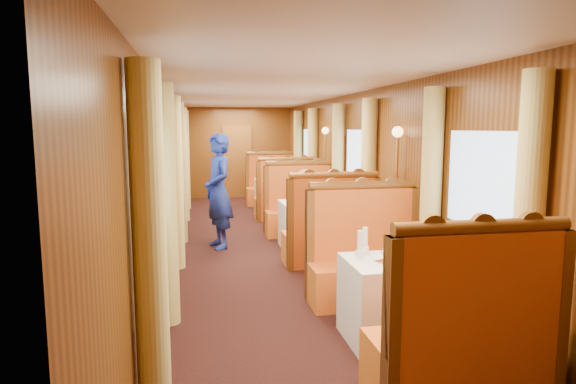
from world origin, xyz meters
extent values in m
cube|color=brown|center=(0.00, 5.97, 1.00)|extent=(0.80, 0.04, 2.00)
cube|color=white|center=(0.75, -3.50, 0.38)|extent=(1.05, 0.72, 0.75)
cube|color=#BC3614|center=(0.75, -4.45, 0.23)|extent=(1.30, 0.55, 0.45)
cube|color=#BC3614|center=(0.75, -4.67, 0.85)|extent=(1.30, 0.12, 0.80)
cylinder|color=brown|center=(0.75, -4.67, 1.29)|extent=(1.23, 0.10, 0.10)
cube|color=#BC3614|center=(0.75, -2.55, 0.23)|extent=(1.30, 0.55, 0.45)
cube|color=#BC3614|center=(0.75, -2.33, 0.85)|extent=(1.30, 0.12, 0.80)
cylinder|color=brown|center=(0.75, -2.33, 1.29)|extent=(1.23, 0.10, 0.10)
cube|color=white|center=(0.75, 0.00, 0.38)|extent=(1.05, 0.72, 0.75)
cube|color=#BC3614|center=(0.75, -0.95, 0.23)|extent=(1.30, 0.55, 0.45)
cube|color=#BC3614|center=(0.75, -1.17, 0.85)|extent=(1.30, 0.12, 0.80)
cylinder|color=brown|center=(0.75, -1.17, 1.29)|extent=(1.23, 0.10, 0.10)
cube|color=#BC3614|center=(0.75, 0.95, 0.23)|extent=(1.30, 0.55, 0.45)
cube|color=#BC3614|center=(0.75, 1.17, 0.85)|extent=(1.30, 0.12, 0.80)
cylinder|color=brown|center=(0.75, 1.17, 1.29)|extent=(1.23, 0.10, 0.10)
cube|color=white|center=(0.75, 3.50, 0.38)|extent=(1.05, 0.72, 0.75)
cube|color=#BC3614|center=(0.75, 2.55, 0.23)|extent=(1.30, 0.55, 0.45)
cube|color=#BC3614|center=(0.75, 2.33, 0.85)|extent=(1.30, 0.12, 0.80)
cylinder|color=brown|center=(0.75, 2.33, 1.29)|extent=(1.23, 0.10, 0.10)
cube|color=#BC3614|center=(0.75, 4.45, 0.23)|extent=(1.30, 0.55, 0.45)
cube|color=#BC3614|center=(0.75, 4.67, 0.85)|extent=(1.30, 0.12, 0.80)
cylinder|color=brown|center=(0.75, 4.67, 1.29)|extent=(1.23, 0.10, 0.10)
cube|color=silver|center=(0.65, -3.59, 0.76)|extent=(0.41, 0.36, 0.01)
cylinder|color=white|center=(1.04, -3.62, 0.76)|extent=(0.21, 0.21, 0.01)
cylinder|color=white|center=(0.36, -3.42, 0.79)|extent=(0.08, 0.08, 0.08)
cylinder|color=white|center=(0.36, -3.42, 0.92)|extent=(0.05, 0.05, 0.18)
cylinder|color=white|center=(0.45, -3.29, 0.79)|extent=(0.08, 0.08, 0.08)
cylinder|color=white|center=(0.45, -3.29, 0.92)|extent=(0.05, 0.05, 0.18)
cylinder|color=silver|center=(0.79, 0.00, 0.82)|extent=(0.06, 0.06, 0.14)
cylinder|color=silver|center=(0.75, 3.53, 0.82)|extent=(0.06, 0.06, 0.14)
cylinder|color=#D6C96D|center=(-1.38, -4.28, 1.18)|extent=(0.22, 0.22, 2.35)
cylinder|color=#D6C96D|center=(-1.38, -2.72, 1.18)|extent=(0.22, 0.22, 2.35)
cylinder|color=#D6C96D|center=(1.38, -4.28, 1.18)|extent=(0.22, 0.22, 2.35)
cylinder|color=#D6C96D|center=(1.38, -2.72, 1.18)|extent=(0.22, 0.22, 2.35)
cylinder|color=#D6C96D|center=(-1.38, -0.78, 1.18)|extent=(0.22, 0.22, 2.35)
cylinder|color=#D6C96D|center=(-1.38, 0.78, 1.18)|extent=(0.22, 0.22, 2.35)
cylinder|color=#D6C96D|center=(1.38, -0.78, 1.18)|extent=(0.22, 0.22, 2.35)
cylinder|color=#D6C96D|center=(1.38, 0.78, 1.18)|extent=(0.22, 0.22, 2.35)
cylinder|color=#D6C96D|center=(-1.38, 2.72, 1.18)|extent=(0.22, 0.22, 2.35)
cylinder|color=#D6C96D|center=(-1.38, 4.28, 1.18)|extent=(0.22, 0.22, 2.35)
cylinder|color=#D6C96D|center=(1.38, 2.72, 1.18)|extent=(0.22, 0.22, 2.35)
cylinder|color=#D6C96D|center=(1.38, 4.28, 1.18)|extent=(0.22, 0.22, 2.35)
cylinder|color=#BF8C3F|center=(-1.40, -1.75, 0.93)|extent=(0.04, 0.04, 1.85)
sphere|color=#FFD18C|center=(-1.40, -1.75, 1.88)|extent=(0.14, 0.14, 0.14)
cylinder|color=#BF8C3F|center=(1.40, -1.75, 0.93)|extent=(0.04, 0.04, 1.85)
sphere|color=#FFD18C|center=(1.40, -1.75, 1.88)|extent=(0.14, 0.14, 0.14)
cylinder|color=#BF8C3F|center=(-1.40, 1.75, 0.93)|extent=(0.04, 0.04, 1.85)
sphere|color=#FFD18C|center=(-1.40, 1.75, 1.88)|extent=(0.14, 0.14, 0.14)
cylinder|color=#BF8C3F|center=(1.40, 1.75, 0.93)|extent=(0.04, 0.04, 1.85)
sphere|color=#FFD18C|center=(1.40, 1.75, 1.88)|extent=(0.14, 0.14, 0.14)
imported|color=navy|center=(-0.76, 0.28, 0.92)|extent=(0.62, 0.77, 1.85)
cube|color=beige|center=(0.75, 0.76, 0.75)|extent=(0.40, 0.24, 0.55)
sphere|color=tan|center=(0.75, 0.76, 1.11)|extent=(0.20, 0.20, 0.20)
cube|color=beige|center=(0.75, 0.59, 0.52)|extent=(0.36, 0.30, 0.14)
camera|label=1|loc=(-1.05, -7.44, 1.92)|focal=30.00mm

